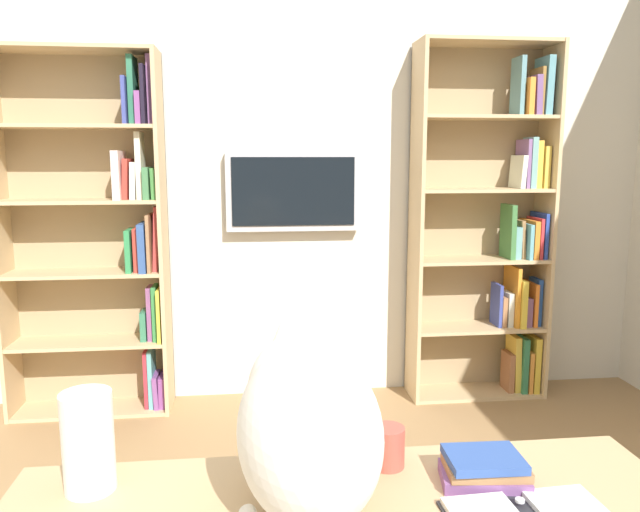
{
  "coord_description": "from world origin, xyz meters",
  "views": [
    {
      "loc": [
        0.21,
        1.41,
        1.45
      ],
      "look_at": [
        -0.07,
        -1.11,
        1.04
      ],
      "focal_mm": 34.01,
      "sensor_mm": 36.0,
      "label": 1
    }
  ],
  "objects_px": {
    "desk_book_stack": "(484,469)",
    "coffee_mug": "(388,447)",
    "bookshelf_left": "(495,232)",
    "cat": "(307,415)",
    "paper_towel_roll": "(88,442)",
    "wall_mounted_tv": "(293,191)",
    "bookshelf_right": "(102,234)"
  },
  "relations": [
    {
      "from": "coffee_mug",
      "to": "bookshelf_left",
      "type": "bearing_deg",
      "value": -117.88
    },
    {
      "from": "wall_mounted_tv",
      "to": "cat",
      "type": "relative_size",
      "value": 1.25
    },
    {
      "from": "bookshelf_left",
      "to": "wall_mounted_tv",
      "type": "relative_size",
      "value": 2.68
    },
    {
      "from": "bookshelf_right",
      "to": "bookshelf_left",
      "type": "bearing_deg",
      "value": 179.93
    },
    {
      "from": "wall_mounted_tv",
      "to": "cat",
      "type": "height_order",
      "value": "wall_mounted_tv"
    },
    {
      "from": "cat",
      "to": "desk_book_stack",
      "type": "bearing_deg",
      "value": -179.4
    },
    {
      "from": "desk_book_stack",
      "to": "cat",
      "type": "bearing_deg",
      "value": 0.6
    },
    {
      "from": "cat",
      "to": "paper_towel_roll",
      "type": "bearing_deg",
      "value": -9.64
    },
    {
      "from": "cat",
      "to": "paper_towel_roll",
      "type": "distance_m",
      "value": 0.48
    },
    {
      "from": "cat",
      "to": "coffee_mug",
      "type": "xyz_separation_m",
      "value": [
        -0.2,
        -0.11,
        -0.14
      ]
    },
    {
      "from": "cat",
      "to": "paper_towel_roll",
      "type": "height_order",
      "value": "cat"
    },
    {
      "from": "desk_book_stack",
      "to": "bookshelf_left",
      "type": "bearing_deg",
      "value": -112.71
    },
    {
      "from": "bookshelf_right",
      "to": "coffee_mug",
      "type": "relative_size",
      "value": 21.08
    },
    {
      "from": "bookshelf_left",
      "to": "coffee_mug",
      "type": "bearing_deg",
      "value": 62.12
    },
    {
      "from": "cat",
      "to": "coffee_mug",
      "type": "bearing_deg",
      "value": -152.03
    },
    {
      "from": "bookshelf_left",
      "to": "cat",
      "type": "bearing_deg",
      "value": 59.38
    },
    {
      "from": "cat",
      "to": "bookshelf_left",
      "type": "bearing_deg",
      "value": -120.62
    },
    {
      "from": "paper_towel_roll",
      "to": "coffee_mug",
      "type": "xyz_separation_m",
      "value": [
        -0.67,
        -0.03,
        -0.06
      ]
    },
    {
      "from": "coffee_mug",
      "to": "cat",
      "type": "bearing_deg",
      "value": 27.97
    },
    {
      "from": "bookshelf_left",
      "to": "desk_book_stack",
      "type": "relative_size",
      "value": 10.2
    },
    {
      "from": "bookshelf_right",
      "to": "wall_mounted_tv",
      "type": "bearing_deg",
      "value": -175.75
    },
    {
      "from": "bookshelf_left",
      "to": "coffee_mug",
      "type": "xyz_separation_m",
      "value": [
        1.15,
        2.17,
        -0.23
      ]
    },
    {
      "from": "coffee_mug",
      "to": "desk_book_stack",
      "type": "distance_m",
      "value": 0.22
    },
    {
      "from": "bookshelf_left",
      "to": "cat",
      "type": "relative_size",
      "value": 3.35
    },
    {
      "from": "desk_book_stack",
      "to": "coffee_mug",
      "type": "bearing_deg",
      "value": -27.26
    },
    {
      "from": "bookshelf_left",
      "to": "cat",
      "type": "distance_m",
      "value": 2.64
    },
    {
      "from": "paper_towel_roll",
      "to": "coffee_mug",
      "type": "height_order",
      "value": "paper_towel_roll"
    },
    {
      "from": "bookshelf_left",
      "to": "paper_towel_roll",
      "type": "height_order",
      "value": "bookshelf_left"
    },
    {
      "from": "bookshelf_left",
      "to": "wall_mounted_tv",
      "type": "height_order",
      "value": "bookshelf_left"
    },
    {
      "from": "paper_towel_roll",
      "to": "cat",
      "type": "bearing_deg",
      "value": 170.36
    },
    {
      "from": "cat",
      "to": "paper_towel_roll",
      "type": "xyz_separation_m",
      "value": [
        0.47,
        -0.08,
        -0.07
      ]
    },
    {
      "from": "bookshelf_left",
      "to": "desk_book_stack",
      "type": "bearing_deg",
      "value": 67.29
    }
  ]
}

